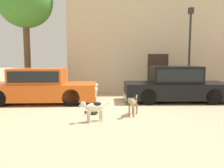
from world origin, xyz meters
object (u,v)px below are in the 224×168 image
(stray_dog_spotted, at_px, (133,102))
(parked_sedan_nearest, at_px, (40,86))
(street_lamp, at_px, (190,41))
(parked_sedan_second, at_px, (175,84))
(stray_dog_tan, at_px, (94,107))
(stray_cat, at_px, (92,113))
(acacia_tree_left, at_px, (25,3))

(stray_dog_spotted, bearing_deg, parked_sedan_nearest, -100.56)
(street_lamp, bearing_deg, stray_dog_spotted, -130.40)
(parked_sedan_second, bearing_deg, stray_dog_spotted, -130.13)
(stray_dog_tan, xyz_separation_m, street_lamp, (4.39, 4.41, 2.24))
(parked_sedan_nearest, height_order, parked_sedan_second, parked_sedan_second)
(stray_cat, bearing_deg, street_lamp, -145.56)
(stray_dog_spotted, bearing_deg, street_lamp, 161.39)
(parked_sedan_second, xyz_separation_m, stray_dog_tan, (-3.37, -3.17, -0.31))
(stray_dog_tan, distance_m, street_lamp, 6.61)
(street_lamp, bearing_deg, parked_sedan_second, -129.34)
(stray_dog_tan, bearing_deg, stray_dog_spotted, -174.98)
(stray_cat, xyz_separation_m, acacia_tree_left, (-3.57, 4.50, 4.57))
(parked_sedan_nearest, height_order, acacia_tree_left, acacia_tree_left)
(stray_dog_spotted, relative_size, street_lamp, 0.23)
(parked_sedan_second, distance_m, street_lamp, 2.51)
(stray_dog_tan, height_order, acacia_tree_left, acacia_tree_left)
(parked_sedan_nearest, bearing_deg, stray_dog_tan, -52.46)
(stray_dog_tan, relative_size, acacia_tree_left, 0.15)
(stray_dog_spotted, relative_size, stray_cat, 1.52)
(parked_sedan_nearest, xyz_separation_m, stray_dog_spotted, (3.66, -2.32, -0.27))
(acacia_tree_left, bearing_deg, parked_sedan_nearest, -61.80)
(parked_sedan_second, xyz_separation_m, acacia_tree_left, (-7.05, 2.19, 3.90))
(stray_dog_tan, relative_size, street_lamp, 0.22)
(parked_sedan_second, bearing_deg, stray_dog_tan, -136.01)
(parked_sedan_second, height_order, street_lamp, street_lamp)
(stray_cat, relative_size, acacia_tree_left, 0.11)
(parked_sedan_nearest, height_order, stray_dog_spotted, parked_sedan_nearest)
(stray_dog_spotted, relative_size, acacia_tree_left, 0.16)
(stray_dog_spotted, bearing_deg, stray_cat, -74.73)
(stray_dog_tan, bearing_deg, stray_cat, -107.44)
(stray_dog_spotted, height_order, acacia_tree_left, acacia_tree_left)
(stray_dog_spotted, distance_m, acacia_tree_left, 7.97)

